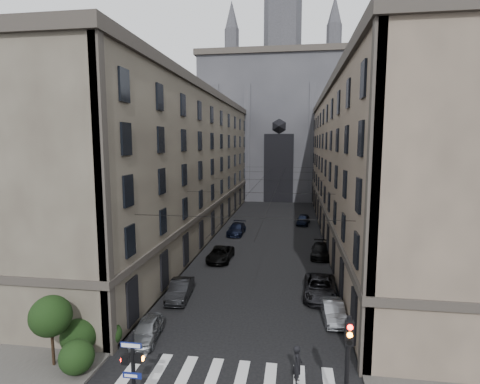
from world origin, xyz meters
The scene contains 19 objects.
sidewalk_left centered at (-10.50, 36.00, 0.07)m, with size 7.00×80.00×0.15m, color #383533.
sidewalk_right centered at (10.50, 36.00, 0.07)m, with size 7.00×80.00×0.15m, color #383533.
zebra_crossing centered at (0.00, 5.00, 0.01)m, with size 11.00×3.20×0.01m, color beige.
building_left centered at (-13.44, 36.00, 9.34)m, with size 13.60×60.60×18.85m.
building_right centered at (13.44, 36.00, 9.34)m, with size 13.60×60.60×18.85m.
gothic_tower centered at (0.00, 74.96, 17.80)m, with size 35.00×23.00×58.00m.
pedestrian_signal_left centered at (-3.51, 1.50, 2.32)m, with size 1.02×0.38×4.00m.
traffic_light_right centered at (5.60, 1.92, 3.29)m, with size 0.34×0.50×5.20m.
shrub_cluster centered at (-8.72, 5.01, 1.80)m, with size 3.90×4.40×3.90m.
tram_wires centered at (0.00, 35.63, 7.25)m, with size 14.00×60.00×0.43m.
car_left_near centered at (-5.60, 8.00, 0.64)m, with size 1.51×3.75×1.28m, color gray.
car_left_midnear centered at (-5.43, 14.26, 0.72)m, with size 1.53×4.38×1.44m, color black.
car_left_midfar centered at (-4.20, 24.19, 0.69)m, with size 2.29×4.96×1.38m, color black.
car_left_far centered at (-4.28, 35.59, 0.73)m, with size 2.05×5.03×1.46m, color black.
car_right_near centered at (6.11, 12.30, 0.65)m, with size 1.38×3.97×1.31m, color gray.
car_right_midnear centered at (5.47, 16.23, 0.76)m, with size 2.53×5.48×1.52m, color black.
car_right_midfar centered at (6.20, 27.00, 0.70)m, with size 1.95×4.80×1.39m, color black.
car_right_far centered at (4.68, 43.14, 0.75)m, with size 1.77×4.41×1.50m, color black.
pedestrian centered at (3.64, 5.09, 1.00)m, with size 0.73×0.48×2.00m, color black.
Camera 1 is at (3.32, -12.82, 12.15)m, focal length 28.00 mm.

